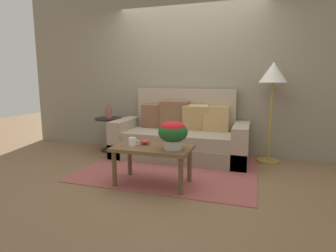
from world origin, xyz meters
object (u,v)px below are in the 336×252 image
Objects in this scene: side_table at (109,128)px; snack_bowl at (145,142)px; coffee_table at (153,152)px; table_vase at (109,113)px; floor_lamp at (273,79)px; couch at (181,137)px; potted_plant at (173,132)px; coffee_mug at (133,142)px.

side_table is 5.02× the size of snack_bowl.
table_vase is (-1.32, 1.28, 0.29)m from coffee_table.
coffee_table is at bearing -31.23° from snack_bowl.
side_table is 2.84m from floor_lamp.
couch is 1.37m from table_vase.
table_vase is at bearing 179.73° from couch.
floor_lamp reaches higher than couch.
table_vase is (-2.69, -0.15, -0.59)m from floor_lamp.
side_table is (-1.32, 1.28, 0.01)m from coffee_table.
side_table is 2.10m from potted_plant.
coffee_table is at bearing -44.02° from side_table.
potted_plant is (0.27, -0.06, 0.27)m from coffee_table.
potted_plant reaches higher than snack_bowl.
couch reaches higher than side_table.
side_table is 1.78× the size of potted_plant.
coffee_table is at bearing -90.38° from couch.
snack_bowl is at bearing 49.39° from coffee_mug.
coffee_mug is at bearing -137.35° from floor_lamp.
couch reaches higher than potted_plant.
potted_plant is 0.53m from coffee_mug.
side_table is at bearing 139.93° from potted_plant.
coffee_mug is 0.56× the size of table_vase.
side_table is 0.28m from table_vase.
table_vase reaches higher than coffee_mug.
coffee_mug is (1.09, -1.33, 0.11)m from side_table.
table_vase is at bearing 135.81° from coffee_table.
couch is at bearing 79.46° from coffee_mug.
coffee_mug is at bearing -168.60° from coffee_table.
potted_plant is 0.46m from snack_bowl.
side_table is at bearing 129.29° from coffee_mug.
coffee_mug is at bearing -130.61° from snack_bowl.
couch is at bearing 83.43° from snack_bowl.
side_table is at bearing 134.84° from snack_bowl.
couch is 3.58× the size of side_table.
couch reaches higher than table_vase.
potted_plant reaches higher than coffee_mug.
floor_lamp is at bearing 6.72° from couch.
floor_lamp reaches higher than coffee_mug.
side_table is at bearing 179.88° from couch.
coffee_mug is (-0.51, 0.02, -0.15)m from potted_plant.
coffee_table is 0.39m from potted_plant.
potted_plant is 1.44× the size of table_vase.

